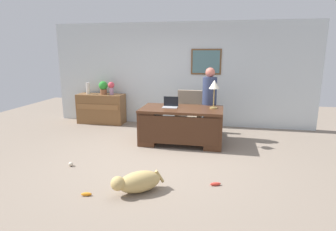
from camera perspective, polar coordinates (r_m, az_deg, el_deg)
The scene contains 15 objects.
ground_plane at distance 5.32m, azimuth -2.13°, elevation -8.55°, with size 12.00×12.00×0.00m, color gray.
back_wall at distance 7.52m, azimuth 2.45°, elevation 8.39°, with size 7.00×0.16×2.70m.
desk at distance 5.99m, azimuth 2.75°, elevation -1.86°, with size 1.74×0.95×0.77m.
credenza at distance 7.94m, azimuth -13.47°, elevation 1.37°, with size 1.28×0.50×0.81m.
armchair at distance 6.81m, azimuth 4.32°, elevation 0.34°, with size 0.60×0.59×1.02m.
person_standing at distance 6.42m, azimuth 8.44°, elevation 2.72°, with size 0.32×0.32×1.60m.
dog_lying at distance 4.06m, azimuth -6.35°, elevation -13.35°, with size 0.69×0.61×0.30m.
laptop at distance 6.01m, azimuth 0.51°, elevation 2.23°, with size 0.32×0.22×0.22m.
desk_lamp at distance 5.90m, azimuth 9.45°, elevation 5.94°, with size 0.22×0.22×0.60m.
vase_with_flowers at distance 7.72m, azimuth -11.52°, elevation 5.72°, with size 0.17×0.17×0.35m.
vase_empty at distance 8.01m, azimuth -16.04°, elevation 5.38°, with size 0.10×0.10×0.31m, color silver.
potted_plant at distance 7.81m, azimuth -13.10°, elevation 5.68°, with size 0.24×0.24×0.36m.
dog_toy_ball at distance 5.20m, azimuth -19.25°, elevation -9.36°, with size 0.08×0.08×0.08m, color beige.
dog_toy_bone at distance 4.15m, azimuth -16.35°, elevation -15.17°, with size 0.15×0.05×0.05m, color orange.
dog_toy_plush at distance 4.33m, azimuth 9.67°, elevation -13.63°, with size 0.16×0.05×0.05m, color #E53F33.
Camera 1 is at (1.16, -4.81, 1.94)m, focal length 29.80 mm.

